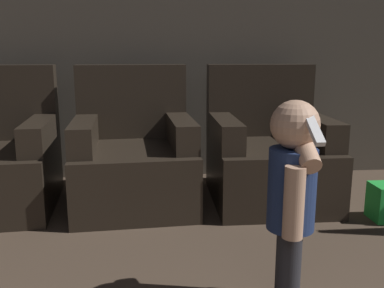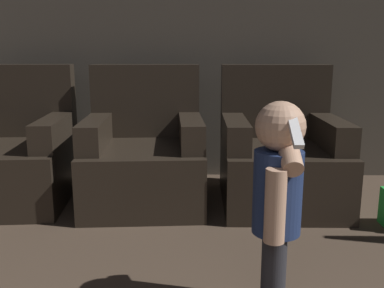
# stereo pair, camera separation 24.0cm
# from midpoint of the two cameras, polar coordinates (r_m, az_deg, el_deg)

# --- Properties ---
(wall_back) EXTENTS (8.40, 0.05, 2.60)m
(wall_back) POSITION_cam_midpoint_polar(r_m,az_deg,el_deg) (3.79, 0.05, 15.21)
(wall_back) COLOR #51493F
(wall_back) RESTS_ON ground_plane
(armchair_left) EXTENTS (0.92, 0.98, 1.00)m
(armchair_left) POSITION_cam_midpoint_polar(r_m,az_deg,el_deg) (3.42, -21.15, -1.57)
(armchair_left) COLOR black
(armchair_left) RESTS_ON ground_plane
(armchair_middle) EXTENTS (0.90, 0.97, 1.00)m
(armchair_middle) POSITION_cam_midpoint_polar(r_m,az_deg,el_deg) (3.19, -4.21, -1.75)
(armchair_middle) COLOR black
(armchair_middle) RESTS_ON ground_plane
(armchair_right) EXTENTS (0.85, 0.91, 1.00)m
(armchair_right) POSITION_cam_midpoint_polar(r_m,az_deg,el_deg) (3.25, 13.71, -1.77)
(armchair_right) COLOR black
(armchair_right) RESTS_ON ground_plane
(person_toddler) EXTENTS (0.20, 0.35, 0.91)m
(person_toddler) POSITION_cam_midpoint_polar(r_m,az_deg,el_deg) (1.81, 15.15, -6.37)
(person_toddler) COLOR #28282D
(person_toddler) RESTS_ON ground_plane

